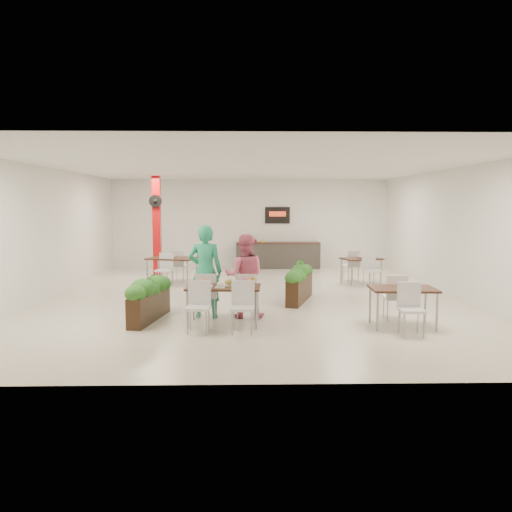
{
  "coord_description": "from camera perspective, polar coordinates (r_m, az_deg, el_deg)",
  "views": [
    {
      "loc": [
        -0.16,
        -12.22,
        2.32
      ],
      "look_at": [
        0.08,
        -0.61,
        1.1
      ],
      "focal_mm": 35.0,
      "sensor_mm": 36.0,
      "label": 1
    }
  ],
  "objects": [
    {
      "name": "side_table_c",
      "position": [
        9.79,
        16.42,
        -4.22
      ],
      "size": [
        1.23,
        1.64,
        0.92
      ],
      "rotation": [
        0.0,
        0.0,
        -0.05
      ],
      "color": "#321A10",
      "rests_on": "ground"
    },
    {
      "name": "ground",
      "position": [
        12.44,
        -0.43,
        -4.75
      ],
      "size": [
        12.0,
        12.0,
        0.0
      ],
      "primitive_type": "plane",
      "color": "beige",
      "rests_on": "ground"
    },
    {
      "name": "planter_left",
      "position": [
        10.18,
        -12.09,
        -4.44
      ],
      "size": [
        0.64,
        1.81,
        0.95
      ],
      "rotation": [
        0.0,
        0.0,
        1.4
      ],
      "color": "black",
      "rests_on": "ground"
    },
    {
      "name": "side_table_a",
      "position": [
        14.81,
        -9.56,
        -0.6
      ],
      "size": [
        1.53,
        1.67,
        0.92
      ],
      "rotation": [
        0.0,
        0.0,
        -0.25
      ],
      "color": "#321A10",
      "rests_on": "ground"
    },
    {
      "name": "main_table",
      "position": [
        9.59,
        -3.78,
        -4.13
      ],
      "size": [
        1.45,
        1.69,
        0.92
      ],
      "rotation": [
        0.0,
        0.0,
        -0.06
      ],
      "color": "#321A10",
      "rests_on": "ground"
    },
    {
      "name": "diner_man",
      "position": [
        10.21,
        -5.81,
        -1.75
      ],
      "size": [
        0.72,
        0.5,
        1.9
      ],
      "primitive_type": "imported",
      "rotation": [
        0.0,
        0.0,
        3.08
      ],
      "color": "#27AA7A",
      "rests_on": "ground"
    },
    {
      "name": "diner_woman",
      "position": [
        10.19,
        -1.32,
        -2.28
      ],
      "size": [
        0.87,
        0.7,
        1.71
      ],
      "primitive_type": "imported",
      "rotation": [
        0.0,
        0.0,
        3.08
      ],
      "color": "pink",
      "rests_on": "ground"
    },
    {
      "name": "planter_right",
      "position": [
        11.94,
        5.02,
        -2.83
      ],
      "size": [
        0.84,
        1.81,
        0.98
      ],
      "rotation": [
        0.0,
        0.0,
        1.27
      ],
      "color": "black",
      "rests_on": "ground"
    },
    {
      "name": "service_counter",
      "position": [
        18.0,
        2.5,
        0.16
      ],
      "size": [
        3.0,
        0.64,
        2.2
      ],
      "color": "#2D2B28",
      "rests_on": "ground"
    },
    {
      "name": "red_column",
      "position": [
        16.27,
        -11.26,
        3.5
      ],
      "size": [
        0.4,
        0.41,
        3.2
      ],
      "color": "#B00B0E",
      "rests_on": "ground"
    },
    {
      "name": "room_shell",
      "position": [
        12.22,
        -0.44,
        4.53
      ],
      "size": [
        10.1,
        12.1,
        3.22
      ],
      "color": "white",
      "rests_on": "ground"
    },
    {
      "name": "side_table_b",
      "position": [
        14.81,
        11.92,
        -0.72
      ],
      "size": [
        1.25,
        1.67,
        0.92
      ],
      "rotation": [
        0.0,
        0.0,
        0.31
      ],
      "color": "#321A10",
      "rests_on": "ground"
    }
  ]
}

